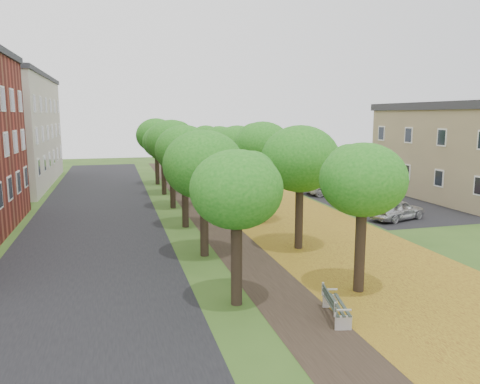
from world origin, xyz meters
TOP-DOWN VIEW (x-y plane):
  - ground at (0.00, 0.00)m, footprint 120.00×120.00m
  - street_asphalt at (-7.50, 15.00)m, footprint 8.00×70.00m
  - footpath at (0.00, 15.00)m, footprint 3.20×70.00m
  - leaf_verge at (5.00, 15.00)m, footprint 7.50×70.00m
  - parking_lot at (13.50, 16.00)m, footprint 9.00×16.00m
  - tree_row_west at (-2.20, 15.00)m, footprint 3.45×33.45m
  - tree_row_east at (2.60, 15.00)m, footprint 3.45×33.45m
  - building_tan at (22.00, 16.00)m, footprint 10.30×15.30m
  - bench at (0.61, -1.99)m, footprint 0.95×1.97m
  - car_silver at (11.13, 10.35)m, footprint 4.25×2.76m
  - car_red at (12.07, 14.69)m, footprint 3.91×1.66m
  - car_grey at (11.41, 14.76)m, footprint 4.59×2.08m
  - car_white at (11.77, 20.29)m, footprint 5.42×2.62m

SIDE VIEW (x-z plane):
  - ground at x=0.00m, z-range 0.00..0.00m
  - street_asphalt at x=-7.50m, z-range 0.00..0.01m
  - parking_lot at x=13.50m, z-range 0.00..0.01m
  - footpath at x=0.00m, z-range 0.00..0.01m
  - leaf_verge at x=5.00m, z-range 0.00..0.01m
  - bench at x=0.61m, z-range 0.02..0.91m
  - car_red at x=12.07m, z-range 0.00..1.26m
  - car_grey at x=11.41m, z-range 0.00..1.30m
  - car_silver at x=11.13m, z-range 0.00..1.35m
  - car_white at x=11.77m, z-range 0.00..1.49m
  - building_tan at x=22.00m, z-range 0.01..7.41m
  - tree_row_west at x=-2.20m, z-range 1.43..7.31m
  - tree_row_east at x=2.60m, z-range 1.43..7.31m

